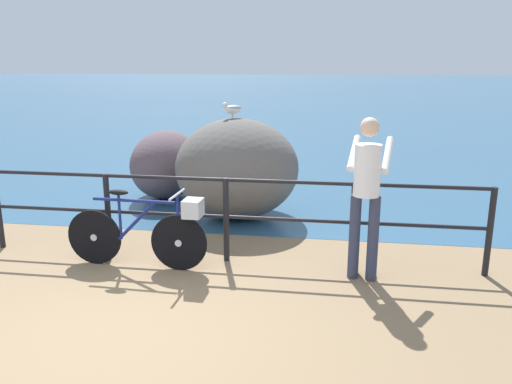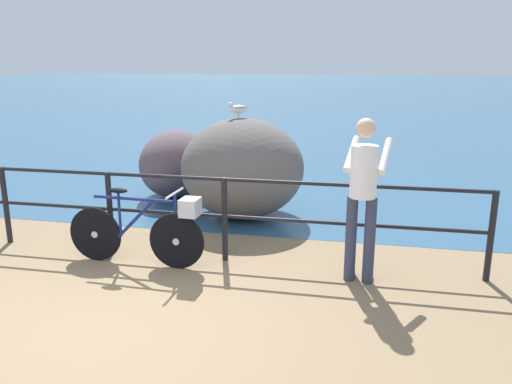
# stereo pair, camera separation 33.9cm
# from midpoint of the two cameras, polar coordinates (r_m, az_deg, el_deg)

# --- Properties ---
(ground_plane) EXTENTS (120.00, 120.00, 0.10)m
(ground_plane) POSITION_cam_midpoint_polar(r_m,az_deg,el_deg) (23.99, 3.64, 8.63)
(ground_plane) COLOR #846B4C
(sea_surface) EXTENTS (120.00, 90.00, 0.01)m
(sea_surface) POSITION_cam_midpoint_polar(r_m,az_deg,el_deg) (51.64, 6.51, 11.68)
(sea_surface) COLOR #2D5675
(sea_surface) RESTS_ON ground_plane
(promenade_railing) EXTENTS (7.48, 0.07, 1.02)m
(promenade_railing) POSITION_cam_midpoint_polar(r_m,az_deg,el_deg) (6.25, -11.61, -1.65)
(promenade_railing) COLOR black
(promenade_railing) RESTS_ON ground_plane
(bicycle) EXTENTS (1.70, 0.48, 0.92)m
(bicycle) POSITION_cam_midpoint_polar(r_m,az_deg,el_deg) (6.02, -13.61, -4.11)
(bicycle) COLOR black
(bicycle) RESTS_ON ground_plane
(person_at_railing) EXTENTS (0.52, 0.67, 1.78)m
(person_at_railing) POSITION_cam_midpoint_polar(r_m,az_deg,el_deg) (5.51, 10.53, 0.06)
(person_at_railing) COLOR #333851
(person_at_railing) RESTS_ON ground_plane
(breakwater_boulder_main) EXTENTS (1.87, 1.83, 1.52)m
(breakwater_boulder_main) POSITION_cam_midpoint_polar(r_m,az_deg,el_deg) (7.76, -3.39, 2.64)
(breakwater_boulder_main) COLOR #605B56
(breakwater_boulder_main) RESTS_ON ground
(breakwater_boulder_left) EXTENTS (1.18, 1.62, 1.18)m
(breakwater_boulder_left) POSITION_cam_midpoint_polar(r_m,az_deg,el_deg) (9.10, -11.08, 3.06)
(breakwater_boulder_left) COLOR #5E4C52
(breakwater_boulder_left) RESTS_ON ground
(seagull) EXTENTS (0.33, 0.23, 0.23)m
(seagull) POSITION_cam_midpoint_polar(r_m,az_deg,el_deg) (7.70, -3.95, 9.29)
(seagull) COLOR gold
(seagull) RESTS_ON breakwater_boulder_main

